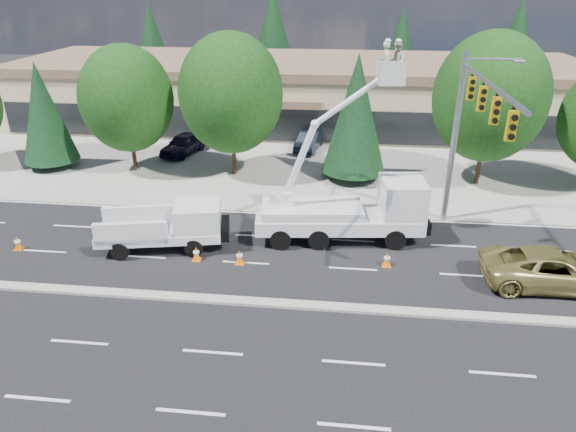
# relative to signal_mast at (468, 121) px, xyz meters

# --- Properties ---
(ground) EXTENTS (140.00, 140.00, 0.00)m
(ground) POSITION_rel_signal_mast_xyz_m (-10.03, -7.04, -6.06)
(ground) COLOR black
(ground) RESTS_ON ground
(concrete_apron) EXTENTS (140.00, 22.00, 0.01)m
(concrete_apron) POSITION_rel_signal_mast_xyz_m (-10.03, 12.96, -6.05)
(concrete_apron) COLOR #9A968C
(concrete_apron) RESTS_ON ground
(road_median) EXTENTS (120.00, 0.55, 0.12)m
(road_median) POSITION_rel_signal_mast_xyz_m (-10.03, -7.04, -6.00)
(road_median) COLOR #9A968C
(road_median) RESTS_ON ground
(strip_mall) EXTENTS (50.40, 15.40, 5.50)m
(strip_mall) POSITION_rel_signal_mast_xyz_m (-10.03, 22.93, -3.23)
(strip_mall) COLOR tan
(strip_mall) RESTS_ON ground
(tree_front_b) EXTENTS (3.68, 3.68, 7.26)m
(tree_front_b) POSITION_rel_signal_mast_xyz_m (-26.03, 7.96, -2.17)
(tree_front_b) COLOR #332114
(tree_front_b) RESTS_ON ground
(tree_front_c) EXTENTS (6.11, 6.11, 8.47)m
(tree_front_c) POSITION_rel_signal_mast_xyz_m (-20.03, 7.96, -1.10)
(tree_front_c) COLOR #332114
(tree_front_c) RESTS_ON ground
(tree_front_d) EXTENTS (6.70, 6.70, 9.30)m
(tree_front_d) POSITION_rel_signal_mast_xyz_m (-13.03, 7.96, -0.61)
(tree_front_d) COLOR #332114
(tree_front_d) RESTS_ON ground
(tree_front_e) EXTENTS (4.11, 4.11, 8.09)m
(tree_front_e) POSITION_rel_signal_mast_xyz_m (-5.03, 7.96, -1.71)
(tree_front_e) COLOR #332114
(tree_front_e) RESTS_ON ground
(tree_front_f) EXTENTS (6.87, 6.87, 9.53)m
(tree_front_f) POSITION_rel_signal_mast_xyz_m (2.97, 7.96, -0.48)
(tree_front_f) COLOR #332114
(tree_front_f) RESTS_ON ground
(tree_back_a) EXTENTS (4.97, 4.97, 9.80)m
(tree_back_a) POSITION_rel_signal_mast_xyz_m (-28.03, 34.96, -0.80)
(tree_back_a) COLOR #332114
(tree_back_a) RESTS_ON ground
(tree_back_b) EXTENTS (5.90, 5.90, 11.64)m
(tree_back_b) POSITION_rel_signal_mast_xyz_m (-14.03, 34.96, 0.19)
(tree_back_b) COLOR #332114
(tree_back_b) RESTS_ON ground
(tree_back_c) EXTENTS (4.79, 4.79, 9.44)m
(tree_back_c) POSITION_rel_signal_mast_xyz_m (-0.03, 34.96, -0.99)
(tree_back_c) COLOR #332114
(tree_back_c) RESTS_ON ground
(tree_back_d) EXTENTS (5.33, 5.33, 10.52)m
(tree_back_d) POSITION_rel_signal_mast_xyz_m (11.97, 34.96, -0.41)
(tree_back_d) COLOR #332114
(tree_back_d) RESTS_ON ground
(signal_mast) EXTENTS (2.76, 10.16, 9.00)m
(signal_mast) POSITION_rel_signal_mast_xyz_m (0.00, 0.00, 0.00)
(signal_mast) COLOR gray
(signal_mast) RESTS_ON ground
(utility_pickup) EXTENTS (6.25, 3.33, 2.28)m
(utility_pickup) POSITION_rel_signal_mast_xyz_m (-14.01, -2.75, -5.12)
(utility_pickup) COLOR white
(utility_pickup) RESTS_ON ground
(bucket_truck) EXTENTS (8.55, 3.46, 9.77)m
(bucket_truck) POSITION_rel_signal_mast_xyz_m (-5.09, -0.76, -4.00)
(bucket_truck) COLOR white
(bucket_truck) RESTS_ON ground
(traffic_cone_a) EXTENTS (0.40, 0.40, 0.70)m
(traffic_cone_a) POSITION_rel_signal_mast_xyz_m (-21.41, -3.77, -5.72)
(traffic_cone_a) COLOR orange
(traffic_cone_a) RESTS_ON ground
(traffic_cone_b) EXTENTS (0.40, 0.40, 0.70)m
(traffic_cone_b) POSITION_rel_signal_mast_xyz_m (-12.39, -3.84, -5.72)
(traffic_cone_b) COLOR orange
(traffic_cone_b) RESTS_ON ground
(traffic_cone_c) EXTENTS (0.40, 0.40, 0.70)m
(traffic_cone_c) POSITION_rel_signal_mast_xyz_m (-10.30, -3.93, -5.72)
(traffic_cone_c) COLOR orange
(traffic_cone_c) RESTS_ON ground
(traffic_cone_d) EXTENTS (0.40, 0.40, 0.70)m
(traffic_cone_d) POSITION_rel_signal_mast_xyz_m (-3.48, -3.40, -5.72)
(traffic_cone_d) COLOR orange
(traffic_cone_d) RESTS_ON ground
(minivan) EXTENTS (5.89, 2.77, 1.63)m
(minivan) POSITION_rel_signal_mast_xyz_m (3.44, -4.24, -5.24)
(minivan) COLOR tan
(minivan) RESTS_ON ground
(parked_car_west) EXTENTS (2.95, 4.85, 1.54)m
(parked_car_west) POSITION_rel_signal_mast_xyz_m (-17.77, 11.91, -5.29)
(parked_car_west) COLOR black
(parked_car_west) RESTS_ON ground
(parked_car_east) EXTENTS (2.18, 4.49, 1.42)m
(parked_car_east) POSITION_rel_signal_mast_xyz_m (-8.39, 13.96, -5.35)
(parked_car_east) COLOR black
(parked_car_east) RESTS_ON ground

